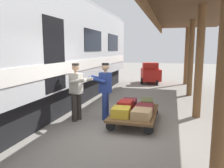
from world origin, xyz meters
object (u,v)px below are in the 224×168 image
suitcase_yellow_case (121,112)px  porter_in_overalls (105,89)px  suitcase_red_plastic (126,106)px  suitcase_tan_vintage (142,114)px  baggage_tug (151,73)px  suitcase_olive_duffel (147,103)px  suitcase_maroon_trunk (144,108)px  porter_by_door (77,90)px  luggage_cart (135,113)px  train_car (8,51)px  suitcase_burgundy_valise (129,103)px

suitcase_yellow_case → porter_in_overalls: bearing=-45.5°
suitcase_red_plastic → suitcase_tan_vintage: bearing=133.3°
porter_in_overalls → baggage_tug: 7.73m
suitcase_yellow_case → porter_in_overalls: (0.66, -0.67, 0.47)m
baggage_tug → suitcase_olive_duffel: bearing=94.7°
suitcase_olive_duffel → porter_in_overalls: porter_in_overalls is taller
suitcase_tan_vintage → suitcase_maroon_trunk: bearing=-90.0°
suitcase_maroon_trunk → baggage_tug: size_ratio=0.29×
porter_in_overalls → porter_by_door: same height
suitcase_maroon_trunk → suitcase_yellow_case: size_ratio=1.05×
porter_by_door → suitcase_tan_vintage: bearing=170.8°
luggage_cart → porter_by_door: size_ratio=1.24×
luggage_cart → suitcase_red_plastic: 0.34m
porter_by_door → suitcase_yellow_case: bearing=167.3°
suitcase_olive_duffel → suitcase_maroon_trunk: 0.58m
train_car → suitcase_maroon_trunk: 4.25m
suitcase_burgundy_valise → suitcase_yellow_case: size_ratio=1.21×
suitcase_yellow_case → baggage_tug: size_ratio=0.27×
suitcase_yellow_case → porter_in_overalls: porter_in_overalls is taller
suitcase_red_plastic → porter_in_overalls: porter_in_overalls is taller
train_car → suitcase_olive_duffel: 4.38m
suitcase_yellow_case → baggage_tug: baggage_tug is taller
suitcase_olive_duffel → suitcase_maroon_trunk: (0.00, 0.58, -0.02)m
porter_by_door → train_car: bearing=13.4°
suitcase_olive_duffel → baggage_tug: (0.59, -7.21, 0.17)m
suitcase_burgundy_valise → porter_in_overalls: (0.66, 0.49, 0.49)m
train_car → suitcase_yellow_case: (-3.31, -0.14, -1.61)m
suitcase_red_plastic → suitcase_maroon_trunk: size_ratio=0.98×
suitcase_maroon_trunk → porter_by_door: 2.03m
suitcase_maroon_trunk → suitcase_yellow_case: bearing=46.7°
suitcase_burgundy_valise → suitcase_red_plastic: bearing=90.0°
suitcase_burgundy_valise → porter_in_overalls: size_ratio=0.36×
suitcase_burgundy_valise → suitcase_tan_vintage: bearing=115.3°
suitcase_maroon_trunk → baggage_tug: baggage_tug is taller
suitcase_red_plastic → suitcase_yellow_case: size_ratio=1.04×
luggage_cart → suitcase_maroon_trunk: (-0.27, 0.00, 0.16)m
train_car → porter_in_overalls: (-2.66, -0.80, -1.14)m
suitcase_maroon_trunk → suitcase_tan_vintage: size_ratio=0.92×
train_car → suitcase_tan_vintage: size_ratio=29.70×
suitcase_burgundy_valise → baggage_tug: size_ratio=0.33×
luggage_cart → suitcase_maroon_trunk: 0.32m
train_car → porter_by_door: train_car is taller
suitcase_yellow_case → baggage_tug: bearing=-89.7°
suitcase_olive_duffel → suitcase_tan_vintage: (0.00, 1.16, -0.01)m
train_car → baggage_tug: train_car is taller
suitcase_yellow_case → porter_by_door: size_ratio=0.30×
suitcase_maroon_trunk → suitcase_burgundy_valise: suitcase_maroon_trunk is taller
luggage_cart → suitcase_tan_vintage: size_ratio=3.58×
train_car → suitcase_yellow_case: 3.68m
suitcase_red_plastic → train_car: bearing=12.2°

